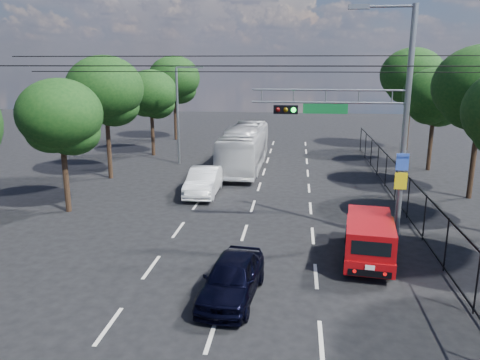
% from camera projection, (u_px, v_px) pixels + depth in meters
% --- Properties ---
extents(ground, '(120.00, 120.00, 0.00)m').
position_uv_depth(ground, '(212.00, 333.00, 13.01)').
color(ground, black).
rests_on(ground, ground).
extents(lane_markings, '(6.12, 38.00, 0.01)m').
position_uv_depth(lane_markings, '(256.00, 196.00, 26.49)').
color(lane_markings, beige).
rests_on(lane_markings, ground).
extents(signal_mast, '(6.43, 0.39, 9.50)m').
position_uv_depth(signal_mast, '(375.00, 116.00, 18.80)').
color(signal_mast, slate).
rests_on(signal_mast, ground).
extents(streetlight_left, '(2.09, 0.22, 7.08)m').
position_uv_depth(streetlight_left, '(180.00, 111.00, 33.98)').
color(streetlight_left, slate).
rests_on(streetlight_left, ground).
extents(utility_wires, '(22.00, 5.04, 0.74)m').
position_uv_depth(utility_wires, '(247.00, 65.00, 19.75)').
color(utility_wires, black).
rests_on(utility_wires, ground).
extents(fence_right, '(0.06, 34.03, 2.00)m').
position_uv_depth(fence_right, '(403.00, 191.00, 23.58)').
color(fence_right, black).
rests_on(fence_right, ground).
extents(tree_right_d, '(4.32, 4.32, 7.02)m').
position_uv_depth(tree_right_d, '(435.00, 100.00, 31.68)').
color(tree_right_d, black).
rests_on(tree_right_d, ground).
extents(tree_right_e, '(5.28, 5.28, 8.58)m').
position_uv_depth(tree_right_e, '(412.00, 80.00, 39.10)').
color(tree_right_e, black).
rests_on(tree_right_e, ground).
extents(tree_left_b, '(4.08, 4.08, 6.63)m').
position_uv_depth(tree_left_b, '(61.00, 121.00, 22.63)').
color(tree_left_b, black).
rests_on(tree_left_b, ground).
extents(tree_left_c, '(4.80, 4.80, 7.80)m').
position_uv_depth(tree_left_c, '(106.00, 94.00, 29.24)').
color(tree_left_c, black).
rests_on(tree_left_c, ground).
extents(tree_left_d, '(4.20, 4.20, 6.83)m').
position_uv_depth(tree_left_d, '(151.00, 97.00, 37.06)').
color(tree_left_d, black).
rests_on(tree_left_d, ground).
extents(tree_left_e, '(4.92, 4.92, 7.99)m').
position_uv_depth(tree_left_e, '(174.00, 82.00, 44.59)').
color(tree_left_e, black).
rests_on(tree_left_e, ground).
extents(red_pickup, '(2.20, 4.83, 1.74)m').
position_uv_depth(red_pickup, '(369.00, 237.00, 17.58)').
color(red_pickup, black).
rests_on(red_pickup, ground).
extents(navy_hatchback, '(2.02, 4.18, 1.37)m').
position_uv_depth(navy_hatchback, '(232.00, 278.00, 14.82)').
color(navy_hatchback, black).
rests_on(navy_hatchback, ground).
extents(white_bus, '(2.64, 10.67, 2.96)m').
position_uv_depth(white_bus, '(245.00, 148.00, 33.13)').
color(white_bus, silver).
rests_on(white_bus, ground).
extents(white_van, '(1.65, 4.60, 1.51)m').
position_uv_depth(white_van, '(204.00, 181.00, 26.62)').
color(white_van, white).
rests_on(white_van, ground).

